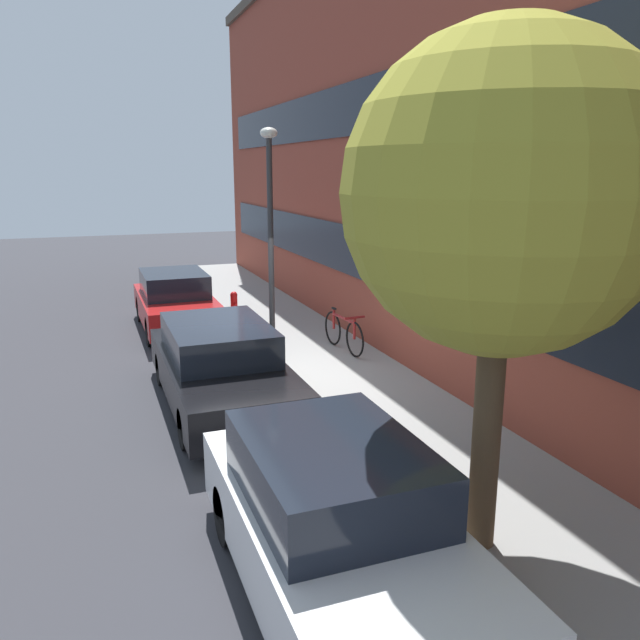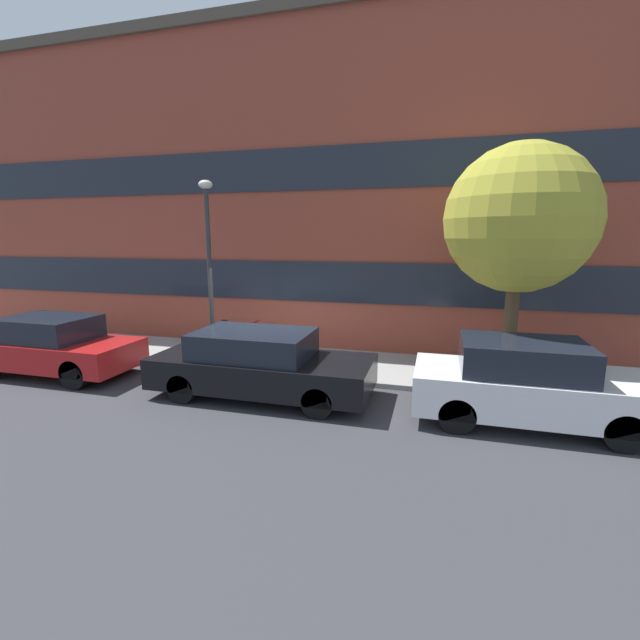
{
  "view_description": "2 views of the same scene",
  "coord_description": "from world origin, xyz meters",
  "px_view_note": "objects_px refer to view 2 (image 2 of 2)",
  "views": [
    {
      "loc": [
        10.08,
        -2.91,
        3.77
      ],
      "look_at": [
        1.13,
        0.44,
        1.44
      ],
      "focal_mm": 35.0,
      "sensor_mm": 36.0,
      "label": 1
    },
    {
      "loc": [
        3.93,
        -8.8,
        3.22
      ],
      "look_at": [
        1.43,
        0.29,
        1.38
      ],
      "focal_mm": 24.0,
      "sensor_mm": 36.0,
      "label": 2
    }
  ],
  "objects_px": {
    "fire_hydrant": "(91,341)",
    "bicycle": "(240,335)",
    "parked_car_white": "(528,384)",
    "parked_car_red": "(54,346)",
    "street_tree": "(519,220)",
    "lamp_post": "(209,253)",
    "parked_car_black": "(260,364)"
  },
  "relations": [
    {
      "from": "parked_car_white",
      "to": "lamp_post",
      "type": "xyz_separation_m",
      "value": [
        -6.85,
        1.41,
        2.11
      ]
    },
    {
      "from": "fire_hydrant",
      "to": "bicycle",
      "type": "relative_size",
      "value": 0.38
    },
    {
      "from": "fire_hydrant",
      "to": "street_tree",
      "type": "distance_m",
      "value": 10.97
    },
    {
      "from": "parked_car_red",
      "to": "parked_car_black",
      "type": "height_order",
      "value": "parked_car_red"
    },
    {
      "from": "parked_car_white",
      "to": "lamp_post",
      "type": "bearing_deg",
      "value": 168.39
    },
    {
      "from": "parked_car_red",
      "to": "lamp_post",
      "type": "bearing_deg",
      "value": 22.56
    },
    {
      "from": "bicycle",
      "to": "fire_hydrant",
      "type": "bearing_deg",
      "value": -163.81
    },
    {
      "from": "fire_hydrant",
      "to": "parked_car_black",
      "type": "bearing_deg",
      "value": -14.88
    },
    {
      "from": "parked_car_black",
      "to": "bicycle",
      "type": "xyz_separation_m",
      "value": [
        -1.86,
        2.92,
        -0.15
      ]
    },
    {
      "from": "parked_car_black",
      "to": "lamp_post",
      "type": "relative_size",
      "value": 1.02
    },
    {
      "from": "parked_car_black",
      "to": "lamp_post",
      "type": "xyz_separation_m",
      "value": [
        -1.85,
        1.41,
        2.17
      ]
    },
    {
      "from": "parked_car_black",
      "to": "fire_hydrant",
      "type": "relative_size",
      "value": 6.89
    },
    {
      "from": "parked_car_white",
      "to": "bicycle",
      "type": "bearing_deg",
      "value": 156.92
    },
    {
      "from": "bicycle",
      "to": "lamp_post",
      "type": "distance_m",
      "value": 2.77
    },
    {
      "from": "parked_car_white",
      "to": "fire_hydrant",
      "type": "xyz_separation_m",
      "value": [
        -10.63,
        1.5,
        -0.29
      ]
    },
    {
      "from": "bicycle",
      "to": "parked_car_red",
      "type": "bearing_deg",
      "value": -143.67
    },
    {
      "from": "parked_car_white",
      "to": "street_tree",
      "type": "height_order",
      "value": "street_tree"
    },
    {
      "from": "bicycle",
      "to": "lamp_post",
      "type": "relative_size",
      "value": 0.39
    },
    {
      "from": "fire_hydrant",
      "to": "street_tree",
      "type": "bearing_deg",
      "value": 0.54
    },
    {
      "from": "parked_car_black",
      "to": "parked_car_red",
      "type": "bearing_deg",
      "value": 180.0
    },
    {
      "from": "parked_car_black",
      "to": "bicycle",
      "type": "distance_m",
      "value": 3.47
    },
    {
      "from": "parked_car_red",
      "to": "bicycle",
      "type": "xyz_separation_m",
      "value": [
        3.38,
        2.92,
        -0.17
      ]
    },
    {
      "from": "street_tree",
      "to": "lamp_post",
      "type": "xyz_separation_m",
      "value": [
        -6.75,
        -0.19,
        -0.71
      ]
    },
    {
      "from": "bicycle",
      "to": "street_tree",
      "type": "xyz_separation_m",
      "value": [
        6.75,
        -1.33,
        3.03
      ]
    },
    {
      "from": "street_tree",
      "to": "lamp_post",
      "type": "relative_size",
      "value": 1.12
    },
    {
      "from": "parked_car_red",
      "to": "lamp_post",
      "type": "xyz_separation_m",
      "value": [
        3.39,
        1.41,
        2.15
      ]
    },
    {
      "from": "parked_car_red",
      "to": "parked_car_white",
      "type": "bearing_deg",
      "value": 0.0
    },
    {
      "from": "parked_car_red",
      "to": "lamp_post",
      "type": "height_order",
      "value": "lamp_post"
    },
    {
      "from": "fire_hydrant",
      "to": "bicycle",
      "type": "distance_m",
      "value": 4.03
    },
    {
      "from": "bicycle",
      "to": "street_tree",
      "type": "bearing_deg",
      "value": -15.62
    },
    {
      "from": "parked_car_white",
      "to": "bicycle",
      "type": "xyz_separation_m",
      "value": [
        -6.86,
        2.92,
        -0.2
      ]
    },
    {
      "from": "parked_car_black",
      "to": "bicycle",
      "type": "height_order",
      "value": "parked_car_black"
    }
  ]
}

